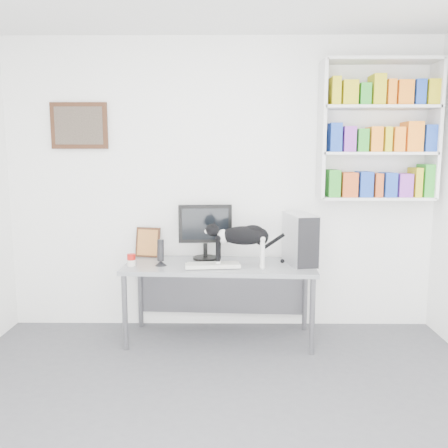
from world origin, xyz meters
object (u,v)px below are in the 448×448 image
at_px(desk, 220,302).
at_px(pc_tower, 300,239).
at_px(soup_can, 131,260).
at_px(keyboard, 213,265).
at_px(monitor, 205,232).
at_px(bookshelf, 378,131).
at_px(speaker, 161,252).
at_px(cat, 242,246).
at_px(leaning_print, 148,242).

height_order(desk, pc_tower, pc_tower).
bearing_deg(soup_can, pc_tower, 4.30).
relative_size(pc_tower, soup_can, 4.20).
distance_m(keyboard, soup_can, 0.70).
bearing_deg(pc_tower, monitor, 159.12).
relative_size(bookshelf, monitor, 2.41).
bearing_deg(speaker, pc_tower, 0.58).
bearing_deg(pc_tower, cat, -173.22).
bearing_deg(speaker, keyboard, -11.55).
xyz_separation_m(pc_tower, cat, (-0.51, -0.16, -0.03)).
bearing_deg(keyboard, leaning_print, 140.11).
relative_size(leaning_print, soup_can, 2.73).
height_order(speaker, leaning_print, leaning_print).
height_order(monitor, pc_tower, monitor).
bearing_deg(leaning_print, monitor, 1.20).
bearing_deg(leaning_print, soup_can, -91.49).
bearing_deg(pc_tower, leaning_print, 159.28).
distance_m(keyboard, pc_tower, 0.80).
height_order(bookshelf, cat, bookshelf).
distance_m(speaker, soup_can, 0.26).
relative_size(monitor, cat, 0.85).
height_order(leaning_print, cat, cat).
xyz_separation_m(monitor, leaning_print, (-0.54, 0.10, -0.11)).
relative_size(keyboard, speaker, 1.96).
bearing_deg(cat, leaning_print, 157.13).
distance_m(monitor, keyboard, 0.40).
bearing_deg(cat, soup_can, 179.72).
xyz_separation_m(keyboard, soup_can, (-0.70, 0.04, 0.03)).
distance_m(monitor, cat, 0.46).
bearing_deg(soup_can, keyboard, -3.44).
xyz_separation_m(bookshelf, monitor, (-1.54, -0.05, -0.90)).
distance_m(speaker, leaning_print, 0.38).
bearing_deg(pc_tower, speaker, 174.00).
xyz_separation_m(bookshelf, speaker, (-1.91, -0.30, -1.04)).
relative_size(soup_can, cat, 0.17).
bearing_deg(desk, speaker, -170.93).
height_order(pc_tower, cat, pc_tower).
relative_size(monitor, pc_tower, 1.17).
height_order(pc_tower, soup_can, pc_tower).
height_order(bookshelf, leaning_print, bookshelf).
xyz_separation_m(desk, keyboard, (-0.06, -0.12, 0.36)).
bearing_deg(speaker, desk, 2.39).
bearing_deg(monitor, speaker, -150.59).
xyz_separation_m(soup_can, cat, (0.95, -0.05, 0.13)).
bearing_deg(bookshelf, keyboard, -166.16).
xyz_separation_m(pc_tower, speaker, (-1.21, -0.09, -0.10)).
xyz_separation_m(keyboard, pc_tower, (0.76, 0.15, 0.20)).
height_order(desk, cat, cat).
distance_m(bookshelf, cat, 1.60).
distance_m(desk, speaker, 0.69).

